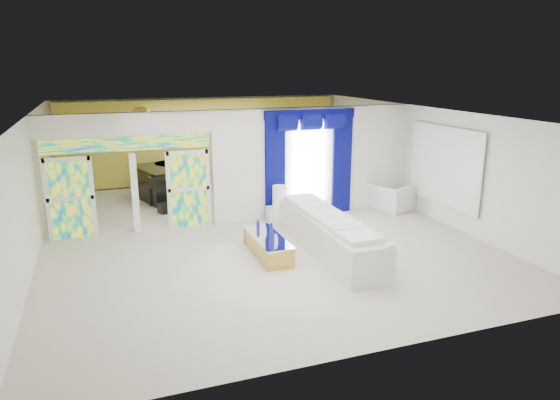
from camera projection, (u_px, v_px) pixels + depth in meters
name	position (u px, v px, depth m)	size (l,w,h in m)	color
floor	(253.00, 231.00, 12.93)	(12.00, 12.00, 0.00)	#B7AF9E
dividing_wall	(316.00, 161.00, 14.15)	(5.70, 0.18, 3.00)	white
dividing_header	(126.00, 124.00, 12.20)	(4.30, 0.18, 0.55)	white
stained_panel_left	(70.00, 198.00, 12.19)	(0.95, 0.04, 2.00)	#994C3F
stained_panel_right	(189.00, 189.00, 13.12)	(0.95, 0.04, 2.00)	#994C3F
stained_transom	(128.00, 144.00, 12.33)	(4.00, 0.05, 0.35)	#994C3F
window_pane	(309.00, 164.00, 13.99)	(1.00, 0.02, 2.30)	white
blue_drape_left	(275.00, 169.00, 13.65)	(0.55, 0.10, 2.80)	#040346
blue_drape_right	(342.00, 164.00, 14.30)	(0.55, 0.10, 2.80)	#040346
blue_pelmet	(310.00, 114.00, 13.61)	(2.60, 0.12, 0.25)	#040346
wall_mirror	(444.00, 166.00, 13.23)	(0.04, 2.70, 1.90)	white
gold_curtains	(204.00, 141.00, 17.90)	(9.70, 0.12, 2.90)	#AD9C29
white_sofa	(329.00, 236.00, 11.40)	(0.88, 4.13, 0.79)	silver
coffee_table	(268.00, 246.00, 11.28)	(0.62, 1.85, 0.41)	gold
console_table	(290.00, 213.00, 13.76)	(1.25, 0.40, 0.42)	white
table_lamp	(279.00, 196.00, 13.53)	(0.36, 0.36, 0.58)	silver
armchair	(390.00, 197.00, 14.75)	(1.19, 1.04, 0.77)	silver
grand_piano	(165.00, 182.00, 16.01)	(1.53, 2.00, 1.01)	black
piano_bench	(173.00, 206.00, 14.65)	(0.87, 0.34, 0.29)	black
tv_console	(66.00, 208.00, 13.66)	(0.52, 0.47, 0.76)	tan
chandelier	(141.00, 117.00, 14.58)	(0.60, 0.60, 0.60)	gold
decanters	(269.00, 234.00, 11.15)	(0.23, 1.21, 0.29)	navy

